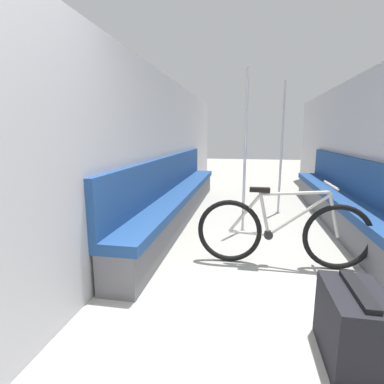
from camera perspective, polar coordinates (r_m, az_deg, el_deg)
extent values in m
cube|color=#B2B2B7|center=(4.61, -5.68, 8.00)|extent=(0.10, 9.69, 2.18)
cube|color=#B2B2B7|center=(4.72, 30.57, 6.60)|extent=(0.10, 9.69, 2.18)
cube|color=#5B5B60|center=(4.78, -2.20, -2.84)|extent=(0.35, 4.91, 0.37)
cube|color=navy|center=(4.73, -2.22, -0.07)|extent=(0.41, 4.91, 0.10)
cube|color=navy|center=(4.72, -4.27, 3.73)|extent=(0.07, 4.91, 0.52)
cube|color=#5B5B60|center=(4.86, 26.30, -3.76)|extent=(0.35, 4.91, 0.37)
cube|color=navy|center=(4.81, 26.54, -1.04)|extent=(0.41, 4.91, 0.10)
cube|color=navy|center=(4.81, 28.81, 2.54)|extent=(0.07, 4.91, 0.52)
torus|color=black|center=(3.18, 7.13, -7.38)|extent=(0.67, 0.05, 0.67)
torus|color=black|center=(3.30, 26.00, -7.75)|extent=(0.67, 0.05, 0.67)
cylinder|color=#B7B2A8|center=(3.18, 10.74, -7.66)|extent=(0.40, 0.03, 0.05)
cylinder|color=#B7B2A8|center=(3.12, 9.90, -4.11)|extent=(0.32, 0.03, 0.41)
cylinder|color=#B7B2A8|center=(3.12, 13.57, -3.82)|extent=(0.14, 0.03, 0.47)
cylinder|color=#B7B2A8|center=(3.16, 19.58, -4.29)|extent=(0.58, 0.03, 0.46)
cylinder|color=#B7B2A8|center=(3.10, 18.88, -0.22)|extent=(0.66, 0.03, 0.08)
cylinder|color=#B7B2A8|center=(3.23, 25.42, -4.11)|extent=(0.14, 0.03, 0.44)
cylinder|color=black|center=(3.19, 14.34, -7.90)|extent=(0.09, 0.06, 0.09)
cube|color=black|center=(3.06, 12.78, 0.43)|extent=(0.20, 0.07, 0.04)
cylinder|color=#B7B2A8|center=(3.15, 24.94, 1.19)|extent=(0.02, 0.46, 0.02)
cylinder|color=gray|center=(4.27, 9.60, -7.19)|extent=(0.08, 0.08, 0.01)
cylinder|color=silver|center=(4.07, 10.08, 7.34)|extent=(0.04, 0.04, 2.16)
cylinder|color=gray|center=(5.34, 16.04, -3.78)|extent=(0.08, 0.08, 0.01)
cylinder|color=silver|center=(5.18, 16.67, 7.81)|extent=(0.04, 0.04, 2.16)
cube|color=black|center=(2.14, 28.50, -21.67)|extent=(0.33, 0.53, 0.44)
cube|color=black|center=(2.03, 29.13, -15.98)|extent=(0.08, 0.45, 0.03)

